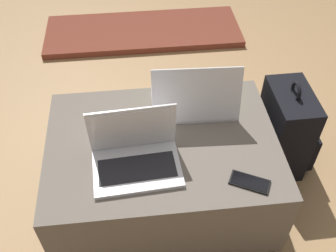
# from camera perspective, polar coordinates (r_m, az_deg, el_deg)

# --- Properties ---
(ground_plane) EXTENTS (14.00, 14.00, 0.00)m
(ground_plane) POSITION_cam_1_polar(r_m,az_deg,el_deg) (1.92, -0.71, -10.72)
(ground_plane) COLOR tan
(ottoman) EXTENTS (0.94, 0.67, 0.42)m
(ottoman) POSITION_cam_1_polar(r_m,az_deg,el_deg) (1.74, -0.78, -6.85)
(ottoman) COLOR #3D3832
(ottoman) RESTS_ON ground_plane
(laptop_near) EXTENTS (0.34, 0.24, 0.24)m
(laptop_near) POSITION_cam_1_polar(r_m,az_deg,el_deg) (1.47, -4.74, -4.17)
(laptop_near) COLOR silver
(laptop_near) RESTS_ON ottoman
(laptop_far) EXTENTS (0.37, 0.26, 0.25)m
(laptop_far) POSITION_cam_1_polar(r_m,az_deg,el_deg) (1.68, 3.81, 3.75)
(laptop_far) COLOR silver
(laptop_far) RESTS_ON ottoman
(cell_phone) EXTENTS (0.16, 0.12, 0.01)m
(cell_phone) POSITION_cam_1_polar(r_m,az_deg,el_deg) (1.48, 11.76, -7.97)
(cell_phone) COLOR black
(cell_phone) RESTS_ON ottoman
(backpack) EXTENTS (0.24, 0.30, 0.51)m
(backpack) POSITION_cam_1_polar(r_m,az_deg,el_deg) (1.99, 16.78, -0.66)
(backpack) COLOR black
(backpack) RESTS_ON ground_plane
(fireplace_hearth) EXTENTS (1.40, 0.50, 0.04)m
(fireplace_hearth) POSITION_cam_1_polar(r_m,az_deg,el_deg) (2.96, -3.62, 13.55)
(fireplace_hearth) COLOR brown
(fireplace_hearth) RESTS_ON ground_plane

